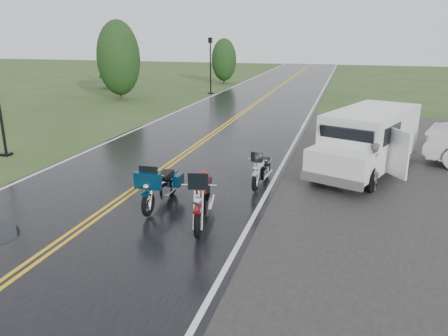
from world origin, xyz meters
name	(u,v)px	position (x,y,z in m)	size (l,w,h in m)	color
ground	(94,220)	(0.00, 0.00, 0.00)	(120.00, 120.00, 0.00)	#2D471E
road	(213,134)	(0.00, 10.00, 0.02)	(8.00, 100.00, 0.04)	black
motorcycle_red	(198,210)	(2.86, -0.32, 0.73)	(0.90, 2.47, 1.46)	#590A0B
motorcycle_teal	(148,194)	(1.27, 0.49, 0.64)	(0.79, 2.17, 1.28)	#05263D
motorcycle_silver	(256,175)	(3.46, 2.99, 0.57)	(0.70, 1.91, 1.13)	#B0B3B8
van_white	(319,149)	(5.11, 4.54, 1.06)	(2.02, 5.38, 2.11)	white
person_at_van	(372,168)	(6.65, 3.96, 0.73)	(0.54, 0.35, 1.47)	#47464B
lamp_post_far_left	(210,66)	(-4.37, 23.45, 2.10)	(0.36, 0.36, 4.21)	black
tree_left_mid	(119,66)	(-9.46, 18.80, 2.29)	(2.93, 2.93, 4.58)	#1E3D19
tree_left_far	(224,64)	(-5.35, 30.61, 1.73)	(2.25, 2.25, 3.46)	#1E3D19
pine_left_far	(112,57)	(-13.29, 24.64, 2.54)	(2.43, 2.43, 5.07)	#1E3D19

